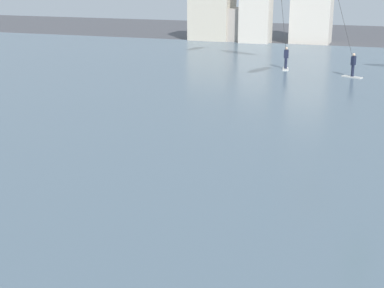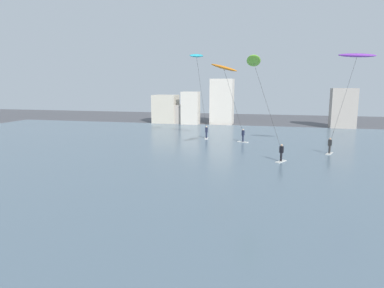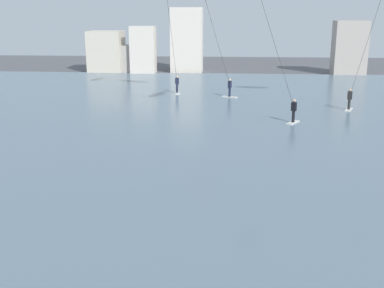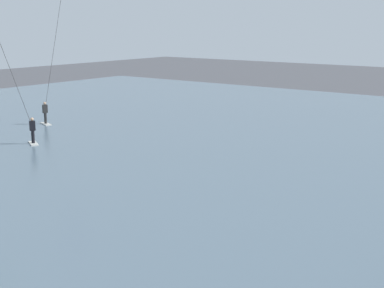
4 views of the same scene
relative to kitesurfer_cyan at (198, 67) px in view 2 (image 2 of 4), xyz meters
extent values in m
cube|color=slate|center=(3.37, -7.98, -9.05)|extent=(84.00, 52.00, 0.10)
cube|color=beige|center=(-10.35, 20.51, -6.80)|extent=(3.81, 3.25, 4.60)
cube|color=beige|center=(-10.21, 19.38, -6.55)|extent=(4.19, 3.88, 5.10)
cube|color=#A89E93|center=(-6.40, 19.19, -7.41)|extent=(4.67, 2.99, 3.38)
cube|color=beige|center=(-5.28, 18.20, -6.23)|extent=(3.00, 2.35, 5.74)
cube|color=beige|center=(-0.02, 20.21, -5.12)|extent=(3.91, 3.45, 7.96)
cube|color=#A89E93|center=(19.80, 18.87, -5.89)|extent=(3.87, 2.77, 6.42)
cube|color=silver|center=(0.54, 2.79, -8.97)|extent=(0.69, 1.46, 0.06)
cylinder|color=#191E33|center=(0.54, 2.79, -8.55)|extent=(0.20, 0.20, 0.78)
cube|color=#191E33|center=(0.54, 2.79, -7.86)|extent=(0.37, 0.28, 0.60)
sphere|color=beige|center=(0.54, 2.79, -7.45)|extent=(0.20, 0.20, 0.20)
cylinder|color=#333333|center=(0.23, 1.18, -3.38)|extent=(0.65, 3.25, 9.06)
ellipsoid|color=#28B2C6|center=(-0.08, -0.43, 1.29)|extent=(1.76, 2.78, 0.61)
cube|color=silver|center=(14.67, -4.06, -8.97)|extent=(0.90, 1.47, 0.06)
cylinder|color=black|center=(14.67, -4.06, -8.55)|extent=(0.20, 0.20, 0.78)
cube|color=black|center=(14.67, -4.06, -7.86)|extent=(0.40, 0.33, 0.60)
sphere|color=tan|center=(14.67, -4.06, -7.45)|extent=(0.20, 0.20, 0.20)
cylinder|color=#333333|center=(15.58, -4.24, -3.66)|extent=(1.85, 0.40, 8.51)
ellipsoid|color=purple|center=(16.49, -4.43, 0.74)|extent=(3.44, 1.25, 0.57)
cube|color=silver|center=(5.43, 1.02, -8.97)|extent=(1.46, 0.99, 0.06)
cylinder|color=#191E33|center=(5.43, 1.02, -8.55)|extent=(0.20, 0.20, 0.78)
cube|color=#191E33|center=(5.43, 1.02, -7.86)|extent=(0.34, 0.40, 0.60)
sphere|color=beige|center=(5.43, 1.02, -7.45)|extent=(0.20, 0.20, 0.20)
cylinder|color=#333333|center=(4.27, 0.44, -4.08)|extent=(2.34, 1.20, 7.67)
ellipsoid|color=orange|center=(3.11, -0.14, -0.09)|extent=(3.57, 2.11, 1.32)
cube|color=silver|center=(9.79, -8.94, -8.97)|extent=(1.07, 1.44, 0.06)
cylinder|color=black|center=(9.79, -8.94, -8.55)|extent=(0.20, 0.20, 0.78)
cube|color=black|center=(9.79, -8.94, -7.86)|extent=(0.40, 0.36, 0.60)
sphere|color=tan|center=(9.79, -8.94, -7.45)|extent=(0.20, 0.20, 0.20)
cylinder|color=#333333|center=(8.41, -8.85, -3.98)|extent=(2.78, 0.20, 7.87)
ellipsoid|color=#7AD133|center=(7.03, -8.76, 0.10)|extent=(1.44, 3.82, 1.35)
camera|label=1|loc=(7.63, -39.30, -1.94)|focal=53.71mm
camera|label=2|loc=(8.96, -41.24, -1.84)|focal=32.57mm
camera|label=3|loc=(5.31, -41.85, -1.56)|focal=45.35mm
camera|label=4|loc=(-11.61, -37.40, -1.55)|focal=52.98mm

